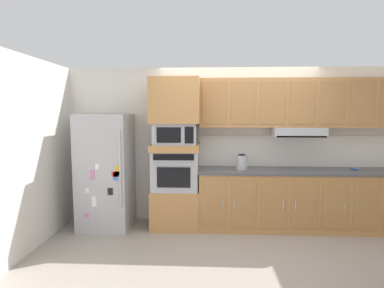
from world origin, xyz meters
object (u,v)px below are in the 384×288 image
refrigerator (106,171)px  screwdriver (354,169)px  microwave (175,134)px  electric_kettle (242,162)px  built_in_oven (176,170)px

refrigerator → screwdriver: 3.79m
microwave → electric_kettle: size_ratio=2.68×
refrigerator → screwdriver: bearing=1.3°
built_in_oven → electric_kettle: 1.02m
microwave → built_in_oven: bearing=179.2°
refrigerator → built_in_oven: 1.08m
refrigerator → screwdriver: (3.79, 0.09, 0.05)m
refrigerator → electric_kettle: (2.09, 0.02, 0.15)m
built_in_oven → electric_kettle: (1.01, -0.05, 0.13)m
refrigerator → built_in_oven: (1.08, 0.07, 0.02)m
refrigerator → microwave: 1.22m
built_in_oven → electric_kettle: size_ratio=2.92×
electric_kettle → refrigerator: bearing=-179.4°
built_in_oven → microwave: microwave is taller
microwave → refrigerator: bearing=-176.4°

